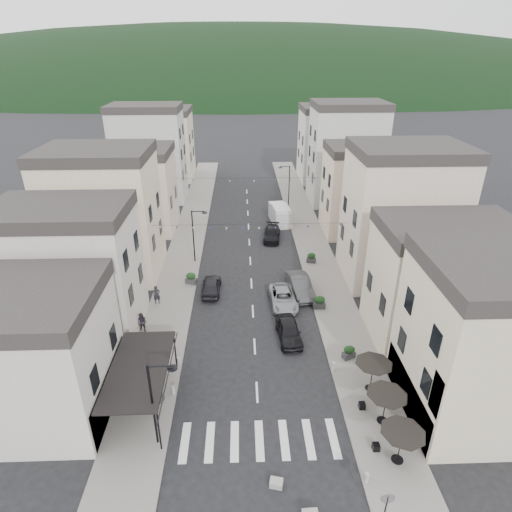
# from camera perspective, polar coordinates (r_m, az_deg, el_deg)

# --- Properties ---
(ground) EXTENTS (700.00, 700.00, 0.00)m
(ground) POSITION_cam_1_polar(r_m,az_deg,el_deg) (26.92, 0.66, -26.59)
(ground) COLOR black
(ground) RESTS_ON ground
(sidewalk_left) EXTENTS (4.00, 76.00, 0.12)m
(sidewalk_left) POSITION_cam_1_polar(r_m,az_deg,el_deg) (53.18, -9.03, 2.21)
(sidewalk_left) COLOR slate
(sidewalk_left) RESTS_ON ground
(sidewalk_right) EXTENTS (4.00, 76.00, 0.12)m
(sidewalk_right) POSITION_cam_1_polar(r_m,az_deg,el_deg) (53.42, 7.16, 2.45)
(sidewalk_right) COLOR slate
(sidewalk_right) RESTS_ON ground
(hill_backdrop) EXTENTS (640.00, 360.00, 70.00)m
(hill_backdrop) POSITION_cam_1_polar(r_m,az_deg,el_deg) (316.95, -2.01, 22.40)
(hill_backdrop) COLOR black
(hill_backdrop) RESTS_ON ground
(boutique_building) EXTENTS (12.00, 8.00, 8.00)m
(boutique_building) POSITION_cam_1_polar(r_m,az_deg,el_deg) (31.15, -30.34, -12.03)
(boutique_building) COLOR beige
(boutique_building) RESTS_ON ground
(bistro_building) EXTENTS (10.00, 8.00, 10.00)m
(bistro_building) POSITION_cam_1_polar(r_m,az_deg,el_deg) (30.26, 29.46, -10.61)
(bistro_building) COLOR beige
(bistro_building) RESTS_ON ground
(boutique_awning) EXTENTS (3.77, 7.50, 3.28)m
(boutique_awning) POSITION_cam_1_polar(r_m,az_deg,el_deg) (28.78, -14.84, -14.40)
(boutique_awning) COLOR black
(boutique_awning) RESTS_ON ground
(buildings_row_left) EXTENTS (10.20, 54.16, 14.00)m
(buildings_row_left) POSITION_cam_1_polar(r_m,az_deg,el_deg) (57.75, -15.85, 9.89)
(buildings_row_left) COLOR beige
(buildings_row_left) RESTS_ON ground
(buildings_row_right) EXTENTS (10.20, 54.16, 14.50)m
(buildings_row_right) POSITION_cam_1_polar(r_m,az_deg,el_deg) (57.05, 13.89, 10.13)
(buildings_row_right) COLOR beige
(buildings_row_right) RESTS_ON ground
(cafe_terrace) EXTENTS (2.50, 8.10, 2.53)m
(cafe_terrace) POSITION_cam_1_polar(r_m,az_deg,el_deg) (28.29, 16.99, -17.66)
(cafe_terrace) COLOR black
(cafe_terrace) RESTS_ON ground
(streetlamp_left_near) EXTENTS (1.70, 0.56, 6.00)m
(streetlamp_left_near) POSITION_cam_1_polar(r_m,az_deg,el_deg) (25.94, -13.13, -17.83)
(streetlamp_left_near) COLOR black
(streetlamp_left_near) RESTS_ON ground
(streetlamp_left_far) EXTENTS (1.70, 0.56, 6.00)m
(streetlamp_left_far) POSITION_cam_1_polar(r_m,az_deg,el_deg) (46.08, -8.06, 3.34)
(streetlamp_left_far) COLOR black
(streetlamp_left_far) RESTS_ON ground
(streetlamp_right_far) EXTENTS (1.70, 0.56, 6.00)m
(streetlamp_right_far) POSITION_cam_1_polar(r_m,az_deg,el_deg) (63.14, 4.20, 9.88)
(streetlamp_right_far) COLOR black
(streetlamp_right_far) RESTS_ON ground
(traffic_sign) EXTENTS (0.70, 0.07, 2.70)m
(traffic_sign) POSITION_cam_1_polar(r_m,az_deg,el_deg) (24.25, 17.00, -29.08)
(traffic_sign) COLOR black
(traffic_sign) RESTS_ON ground
(bollards) EXTENTS (11.66, 10.26, 0.60)m
(bollards) POSITION_cam_1_polar(r_m,az_deg,el_deg) (30.26, 0.17, -17.78)
(bollards) COLOR gray
(bollards) RESTS_ON ground
(bunting_near) EXTENTS (19.00, 0.28, 0.62)m
(bunting_near) POSITION_cam_1_polar(r_m,az_deg,el_deg) (41.38, -0.69, 3.82)
(bunting_near) COLOR black
(bunting_near) RESTS_ON ground
(bunting_far) EXTENTS (19.00, 0.28, 0.62)m
(bunting_far) POSITION_cam_1_polar(r_m,az_deg,el_deg) (56.49, -1.09, 10.03)
(bunting_far) COLOR black
(bunting_far) RESTS_ON ground
(parked_car_a) EXTENTS (2.09, 4.50, 1.49)m
(parked_car_a) POSITION_cam_1_polar(r_m,az_deg,el_deg) (35.13, 4.41, -9.95)
(parked_car_a) COLOR black
(parked_car_a) RESTS_ON ground
(parked_car_b) EXTENTS (2.50, 5.36, 1.70)m
(parked_car_b) POSITION_cam_1_polar(r_m,az_deg,el_deg) (41.12, 5.89, -3.96)
(parked_car_b) COLOR #353538
(parked_car_b) RESTS_ON ground
(parked_car_c) EXTENTS (2.58, 5.11, 1.39)m
(parked_car_c) POSITION_cam_1_polar(r_m,az_deg,el_deg) (39.39, 3.62, -5.60)
(parked_car_c) COLOR gray
(parked_car_c) RESTS_ON ground
(parked_car_d) EXTENTS (2.51, 5.01, 1.40)m
(parked_car_d) POSITION_cam_1_polar(r_m,az_deg,el_deg) (52.49, 2.14, 2.96)
(parked_car_d) COLOR black
(parked_car_d) RESTS_ON ground
(parked_car_e) EXTENTS (1.83, 4.36, 1.47)m
(parked_car_e) POSITION_cam_1_polar(r_m,az_deg,el_deg) (41.36, -5.98, -3.95)
(parked_car_e) COLOR black
(parked_car_e) RESTS_ON ground
(delivery_van) EXTENTS (2.73, 5.44, 2.50)m
(delivery_van) POSITION_cam_1_polar(r_m,az_deg,el_deg) (57.37, 3.19, 5.59)
(delivery_van) COLOR silver
(delivery_van) RESTS_ON ground
(pedestrian_a) EXTENTS (0.76, 0.62, 1.78)m
(pedestrian_a) POSITION_cam_1_polar(r_m,az_deg,el_deg) (40.20, -13.10, -5.06)
(pedestrian_a) COLOR black
(pedestrian_a) RESTS_ON sidewalk_left
(pedestrian_b) EXTENTS (1.01, 0.89, 1.75)m
(pedestrian_b) POSITION_cam_1_polar(r_m,az_deg,el_deg) (36.77, -14.95, -8.57)
(pedestrian_b) COLOR #27202B
(pedestrian_b) RESTS_ON sidewalk_left
(concrete_block_c) EXTENTS (0.80, 0.65, 0.40)m
(concrete_block_c) POSITION_cam_1_polar(r_m,az_deg,el_deg) (26.21, 2.73, -28.00)
(concrete_block_c) COLOR gray
(concrete_block_c) RESTS_ON ground
(planter_la) EXTENTS (1.00, 0.70, 1.02)m
(planter_la) POSITION_cam_1_polar(r_m,az_deg,el_deg) (30.58, -13.14, -17.58)
(planter_la) COLOR #323235
(planter_la) RESTS_ON sidewalk_left
(planter_lb) EXTENTS (1.21, 0.95, 1.20)m
(planter_lb) POSITION_cam_1_polar(r_m,az_deg,el_deg) (42.95, -8.66, -2.95)
(planter_lb) COLOR #313134
(planter_lb) RESTS_ON sidewalk_left
(planter_ra) EXTENTS (1.10, 0.87, 1.08)m
(planter_ra) POSITION_cam_1_polar(r_m,az_deg,el_deg) (33.85, 12.30, -12.40)
(planter_ra) COLOR #313234
(planter_ra) RESTS_ON sidewalk_right
(planter_rb) EXTENTS (1.11, 0.65, 1.22)m
(planter_rb) POSITION_cam_1_polar(r_m,az_deg,el_deg) (39.08, 8.45, -6.11)
(planter_rb) COLOR #29292B
(planter_rb) RESTS_ON sidewalk_right
(planter_rc) EXTENTS (1.11, 0.80, 1.12)m
(planter_rc) POSITION_cam_1_polar(r_m,az_deg,el_deg) (46.98, 7.39, -0.23)
(planter_rc) COLOR #2C2C2F
(planter_rc) RESTS_ON sidewalk_right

